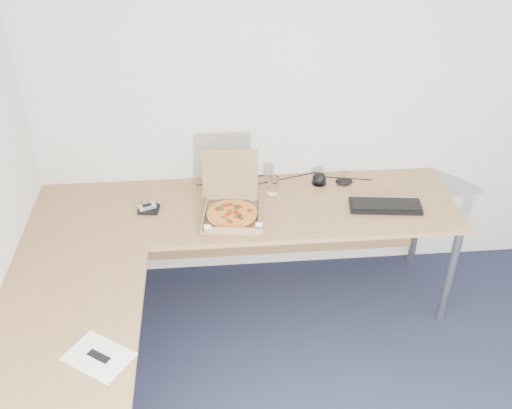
{
  "coord_description": "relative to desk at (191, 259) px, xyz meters",
  "views": [
    {
      "loc": [
        -0.69,
        -1.44,
        2.65
      ],
      "look_at": [
        -0.45,
        1.28,
        0.82
      ],
      "focal_mm": 40.83,
      "sensor_mm": 36.0,
      "label": 1
    }
  ],
  "objects": [
    {
      "name": "keyboard",
      "position": [
        1.14,
        0.34,
        0.04
      ],
      "size": [
        0.43,
        0.2,
        0.03
      ],
      "primitive_type": "cube",
      "rotation": [
        0.0,
        0.0,
        -0.12
      ],
      "color": "black",
      "rests_on": "desk"
    },
    {
      "name": "dome_speaker",
      "position": [
        0.8,
        0.64,
        0.07
      ],
      "size": [
        0.1,
        0.1,
        0.08
      ],
      "primitive_type": "ellipsoid",
      "color": "black",
      "rests_on": "desk"
    },
    {
      "name": "mouse",
      "position": [
        0.95,
        0.62,
        0.05
      ],
      "size": [
        0.12,
        0.08,
        0.04
      ],
      "primitive_type": "ellipsoid",
      "rotation": [
        0.0,
        0.0,
        -0.08
      ],
      "color": "black",
      "rests_on": "desk"
    },
    {
      "name": "drinking_glass",
      "position": [
        0.5,
        0.55,
        0.09
      ],
      "size": [
        0.07,
        0.07,
        0.12
      ],
      "primitive_type": "cylinder",
      "color": "white",
      "rests_on": "desk"
    },
    {
      "name": "desk",
      "position": [
        0.0,
        0.0,
        0.0
      ],
      "size": [
        2.5,
        2.2,
        0.73
      ],
      "color": "#A77748",
      "rests_on": "ground"
    },
    {
      "name": "pizza_box",
      "position": [
        0.24,
        0.33,
        0.07
      ],
      "size": [
        0.32,
        0.38,
        0.33
      ],
      "rotation": [
        0.0,
        0.0,
        -0.12
      ],
      "color": "#9E7751",
      "rests_on": "desk"
    },
    {
      "name": "room_shell",
      "position": [
        0.82,
        -0.97,
        0.55
      ],
      "size": [
        3.5,
        3.5,
        2.5
      ],
      "primitive_type": null,
      "color": "silver",
      "rests_on": "ground"
    },
    {
      "name": "wallet",
      "position": [
        -0.24,
        0.43,
        0.04
      ],
      "size": [
        0.13,
        0.11,
        0.02
      ],
      "primitive_type": "cube",
      "rotation": [
        0.0,
        0.0,
        -0.13
      ],
      "color": "black",
      "rests_on": "desk"
    },
    {
      "name": "paper_sheet",
      "position": [
        -0.39,
        -0.66,
        0.03
      ],
      "size": [
        0.34,
        0.32,
        0.0
      ],
      "primitive_type": "cube",
      "rotation": [
        0.0,
        0.0,
        -0.61
      ],
      "color": "white",
      "rests_on": "desk"
    },
    {
      "name": "cable_bundle",
      "position": [
        0.56,
        0.71,
        0.03
      ],
      "size": [
        0.54,
        0.11,
        0.01
      ],
      "primitive_type": null,
      "rotation": [
        0.0,
        0.0,
        0.14
      ],
      "color": "black",
      "rests_on": "desk"
    },
    {
      "name": "phone",
      "position": [
        -0.25,
        0.43,
        0.06
      ],
      "size": [
        0.11,
        0.08,
        0.02
      ],
      "primitive_type": "cube",
      "rotation": [
        0.0,
        0.0,
        0.36
      ],
      "color": "#B2B5BA",
      "rests_on": "wallet"
    }
  ]
}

